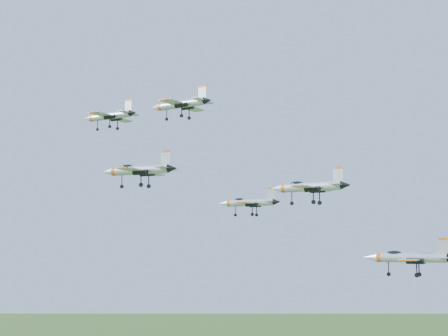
% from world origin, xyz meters
% --- Properties ---
extents(jet_lead, '(13.94, 11.63, 3.73)m').
position_xyz_m(jet_lead, '(-24.27, 15.99, 137.92)').
color(jet_lead, '#B4BAC1').
extents(jet_left_high, '(11.99, 10.05, 3.21)m').
position_xyz_m(jet_left_high, '(1.58, -4.07, 134.03)').
color(jet_left_high, '#B4BAC1').
extents(jet_right_high, '(12.37, 10.17, 3.31)m').
position_xyz_m(jet_right_high, '(0.43, -15.38, 122.05)').
color(jet_right_high, '#B4BAC1').
extents(jet_left_low, '(11.48, 9.47, 3.07)m').
position_xyz_m(jet_left_low, '(9.12, 8.11, 118.59)').
color(jet_left_low, '#B4BAC1').
extents(jet_right_low, '(12.25, 10.27, 3.28)m').
position_xyz_m(jet_right_low, '(23.57, -7.49, 119.53)').
color(jet_right_low, '#B4BAC1').
extents(jet_trail, '(12.67, 10.47, 3.39)m').
position_xyz_m(jet_trail, '(36.56, -4.03, 109.64)').
color(jet_trail, '#B4BAC1').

